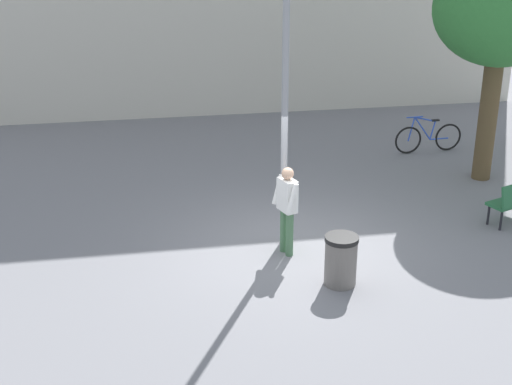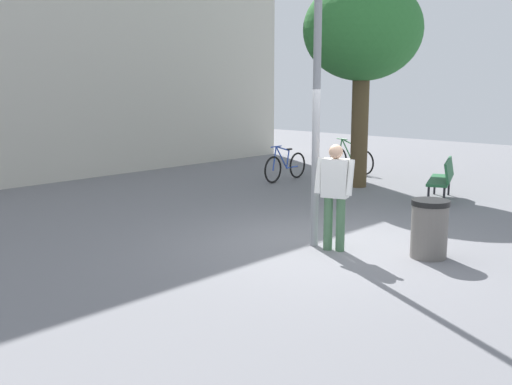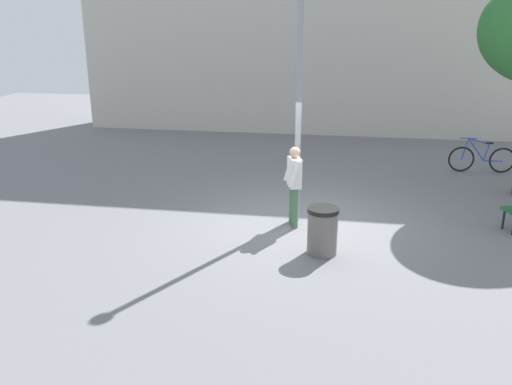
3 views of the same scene
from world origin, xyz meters
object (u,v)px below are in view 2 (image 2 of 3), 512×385
Objects in this scene: bicycle_green at (351,159)px; person_by_lamppost at (335,190)px; trash_bin at (429,229)px; bicycle_blue at (285,166)px; lamppost at (317,52)px; park_bench at (444,176)px; plaza_tree at (363,32)px.

person_by_lamppost is at bearing -147.94° from bicycle_green.
trash_bin is at bearing -62.75° from person_by_lamppost.
bicycle_blue is 2.05× the size of trash_bin.
trash_bin is (0.66, -1.27, -0.52)m from person_by_lamppost.
lamppost reaches higher than park_bench.
lamppost is 3.13× the size of park_bench.
plaza_tree is at bearing -141.91° from bicycle_green.
bicycle_blue reaches higher than trash_bin.
lamppost is at bearing 110.77° from trash_bin.
bicycle_green reaches higher than trash_bin.
lamppost is at bearing -150.24° from bicycle_green.
person_by_lamppost reaches higher than park_bench.
park_bench is 1.89× the size of trash_bin.
lamppost is 2.87× the size of bicycle_blue.
park_bench is 0.92× the size of bicycle_blue.
plaza_tree is 5.76× the size of trash_bin.
park_bench is at bearing 6.66° from person_by_lamppost.
bicycle_blue is 2.47m from bicycle_green.
park_bench is (4.96, 0.18, -2.52)m from lamppost.
lamppost is 5.88m from plaza_tree.
lamppost is at bearing -177.92° from park_bench.
person_by_lamppost is 0.33× the size of plaza_tree.
lamppost is 8.64m from bicycle_green.
person_by_lamppost is (-0.02, -0.40, -2.10)m from lamppost.
person_by_lamppost is 1.00× the size of park_bench.
lamppost reaches higher than bicycle_green.
lamppost reaches higher than person_by_lamppost.
plaza_tree reaches higher than bicycle_blue.
trash_bin is (-4.60, -4.26, -3.35)m from plaza_tree.
person_by_lamppost is 6.67m from plaza_tree.
person_by_lamppost reaches higher than trash_bin.
bicycle_green is 8.68m from trash_bin.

